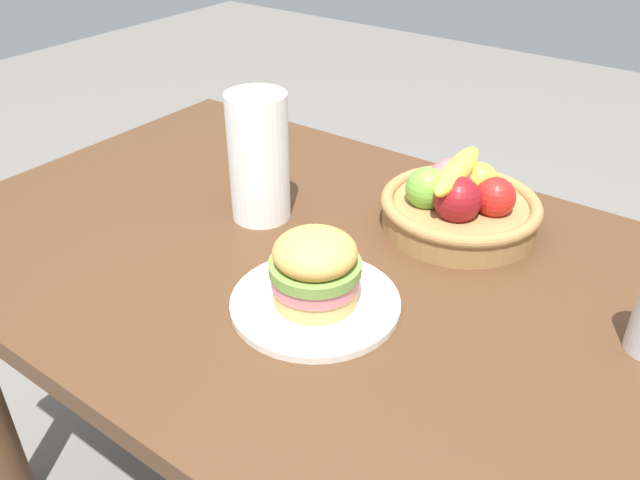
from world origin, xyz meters
The scene contains 5 objects.
dining_table centered at (0.00, 0.00, 0.65)m, with size 1.40×0.90×0.75m.
plate centered at (0.08, -0.12, 0.76)m, with size 0.26×0.26×0.01m, color silver.
sandwich centered at (0.08, -0.12, 0.82)m, with size 0.14×0.14×0.12m.
fruit_basket centered at (0.15, 0.23, 0.80)m, with size 0.29×0.29×0.13m.
paper_towel_roll centered at (-0.16, 0.05, 0.87)m, with size 0.11×0.11×0.24m, color white.
Camera 1 is at (0.55, -0.74, 1.36)m, focal length 36.10 mm.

